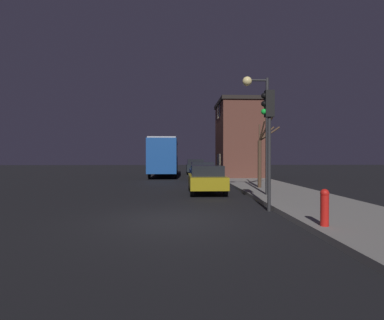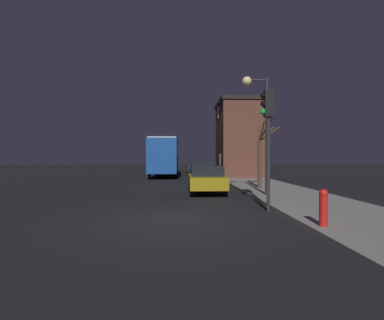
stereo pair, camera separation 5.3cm
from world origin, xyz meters
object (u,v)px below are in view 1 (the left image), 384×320
object	(u,v)px
car_far_lane	(195,166)
fire_hydrant	(325,207)
traffic_light	(268,124)
bus	(165,154)
streetlamp	(259,112)
car_mid_lane	(202,171)
bare_tree	(262,152)
car_near_lane	(206,179)

from	to	relation	value
car_far_lane	fire_hydrant	bearing A→B (deg)	-85.62
traffic_light	fire_hydrant	distance (m)	3.74
traffic_light	bus	bearing A→B (deg)	103.58
streetlamp	car_mid_lane	bearing A→B (deg)	101.02
bus	car_far_lane	bearing A→B (deg)	48.92
car_mid_lane	fire_hydrant	world-z (taller)	car_mid_lane
bare_tree	fire_hydrant	xyz separation A→B (m)	(-0.95, -9.16, -1.47)
bus	fire_hydrant	xyz separation A→B (m)	(5.05, -21.61, -1.45)
bus	traffic_light	bearing A→B (deg)	-76.42
car_far_lane	car_mid_lane	bearing A→B (deg)	-89.68
bare_tree	car_mid_lane	world-z (taller)	bare_tree
bare_tree	car_far_lane	xyz separation A→B (m)	(-2.88, 16.03, -1.30)
traffic_light	bus	world-z (taller)	traffic_light
bare_tree	traffic_light	bearing A→B (deg)	-103.37
streetlamp	traffic_light	size ratio (longest dim) A/B	1.28
traffic_light	bus	size ratio (longest dim) A/B	0.42
car_near_lane	car_mid_lane	size ratio (longest dim) A/B	0.98
car_mid_lane	car_far_lane	world-z (taller)	car_far_lane
car_mid_lane	fire_hydrant	bearing A→B (deg)	-83.12
car_near_lane	car_far_lane	size ratio (longest dim) A/B	0.99
streetlamp	traffic_light	world-z (taller)	streetlamp
streetlamp	bus	size ratio (longest dim) A/B	0.54
traffic_light	car_far_lane	size ratio (longest dim) A/B	1.04
streetlamp	car_mid_lane	distance (m)	10.13
bare_tree	car_mid_lane	xyz separation A→B (m)	(-2.83, 6.36, -1.35)
car_near_lane	fire_hydrant	distance (m)	8.29
bare_tree	car_near_lane	distance (m)	3.63
bare_tree	bus	distance (m)	13.82
car_far_lane	traffic_light	bearing A→B (deg)	-86.43
bus	bare_tree	bearing A→B (deg)	-64.22
traffic_light	car_mid_lane	size ratio (longest dim) A/B	1.03
bus	car_mid_lane	size ratio (longest dim) A/B	2.46
bus	car_near_lane	world-z (taller)	bus
car_far_lane	fire_hydrant	xyz separation A→B (m)	(1.93, -25.19, -0.17)
streetlamp	bare_tree	bearing A→B (deg)	72.43
traffic_light	car_mid_lane	bearing A→B (deg)	96.05
traffic_light	bare_tree	size ratio (longest dim) A/B	1.08
streetlamp	car_mid_lane	world-z (taller)	streetlamp
traffic_light	car_near_lane	xyz separation A→B (m)	(-1.66, 5.10, -2.20)
traffic_light	fire_hydrant	world-z (taller)	traffic_light
car_mid_lane	streetlamp	bearing A→B (deg)	-78.98
car_near_lane	car_mid_lane	xyz separation A→B (m)	(0.33, 7.53, 0.01)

